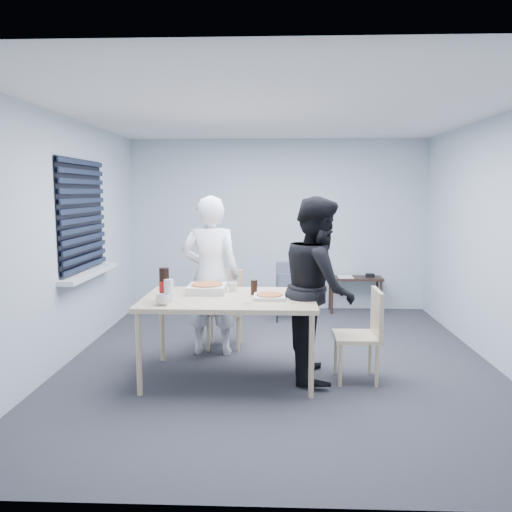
{
  "coord_description": "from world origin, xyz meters",
  "views": [
    {
      "loc": [
        -0.05,
        -5.17,
        1.81
      ],
      "look_at": [
        -0.25,
        0.1,
        1.13
      ],
      "focal_mm": 35.0,
      "sensor_mm": 36.0,
      "label": 1
    }
  ],
  "objects_px": {
    "person_black": "(318,288)",
    "soda_bottle": "(164,285)",
    "person_white": "(211,276)",
    "side_table": "(355,282)",
    "chair_right": "(366,329)",
    "stool": "(286,298)",
    "dining_table": "(229,303)",
    "mug_b": "(233,287)",
    "chair_far": "(225,303)",
    "backpack": "(286,277)",
    "mug_a": "(163,300)"
  },
  "relations": [
    {
      "from": "person_black",
      "to": "soda_bottle",
      "type": "xyz_separation_m",
      "value": [
        -1.45,
        -0.24,
        0.07
      ]
    },
    {
      "from": "person_white",
      "to": "side_table",
      "type": "relative_size",
      "value": 2.21
    },
    {
      "from": "chair_right",
      "to": "stool",
      "type": "distance_m",
      "value": 2.34
    },
    {
      "from": "dining_table",
      "to": "soda_bottle",
      "type": "distance_m",
      "value": 0.64
    },
    {
      "from": "dining_table",
      "to": "mug_b",
      "type": "xyz_separation_m",
      "value": [
        0.01,
        0.28,
        0.11
      ]
    },
    {
      "from": "chair_far",
      "to": "side_table",
      "type": "bearing_deg",
      "value": 43.71
    },
    {
      "from": "chair_far",
      "to": "chair_right",
      "type": "height_order",
      "value": "same"
    },
    {
      "from": "chair_far",
      "to": "person_black",
      "type": "height_order",
      "value": "person_black"
    },
    {
      "from": "chair_right",
      "to": "side_table",
      "type": "relative_size",
      "value": 1.11
    },
    {
      "from": "person_white",
      "to": "backpack",
      "type": "relative_size",
      "value": 4.51
    },
    {
      "from": "mug_b",
      "to": "backpack",
      "type": "bearing_deg",
      "value": 72.96
    },
    {
      "from": "chair_far",
      "to": "chair_right",
      "type": "bearing_deg",
      "value": -36.22
    },
    {
      "from": "dining_table",
      "to": "chair_right",
      "type": "relative_size",
      "value": 1.85
    },
    {
      "from": "side_table",
      "to": "backpack",
      "type": "height_order",
      "value": "backpack"
    },
    {
      "from": "backpack",
      "to": "soda_bottle",
      "type": "bearing_deg",
      "value": -95.13
    },
    {
      "from": "mug_b",
      "to": "person_white",
      "type": "bearing_deg",
      "value": 122.11
    },
    {
      "from": "chair_right",
      "to": "side_table",
      "type": "xyz_separation_m",
      "value": [
        0.34,
        2.78,
        -0.06
      ]
    },
    {
      "from": "person_white",
      "to": "mug_a",
      "type": "distance_m",
      "value": 1.13
    },
    {
      "from": "chair_far",
      "to": "mug_a",
      "type": "relative_size",
      "value": 7.24
    },
    {
      "from": "chair_right",
      "to": "side_table",
      "type": "bearing_deg",
      "value": 82.96
    },
    {
      "from": "mug_b",
      "to": "soda_bottle",
      "type": "height_order",
      "value": "soda_bottle"
    },
    {
      "from": "dining_table",
      "to": "backpack",
      "type": "distance_m",
      "value": 2.27
    },
    {
      "from": "dining_table",
      "to": "person_black",
      "type": "height_order",
      "value": "person_black"
    },
    {
      "from": "mug_b",
      "to": "soda_bottle",
      "type": "relative_size",
      "value": 0.32
    },
    {
      "from": "person_white",
      "to": "mug_a",
      "type": "xyz_separation_m",
      "value": [
        -0.29,
        -1.09,
        -0.03
      ]
    },
    {
      "from": "stool",
      "to": "dining_table",
      "type": "bearing_deg",
      "value": -105.16
    },
    {
      "from": "dining_table",
      "to": "person_black",
      "type": "xyz_separation_m",
      "value": [
        0.86,
        0.08,
        0.14
      ]
    },
    {
      "from": "chair_far",
      "to": "backpack",
      "type": "height_order",
      "value": "chair_far"
    },
    {
      "from": "stool",
      "to": "mug_a",
      "type": "xyz_separation_m",
      "value": [
        -1.16,
        -2.55,
        0.52
      ]
    },
    {
      "from": "backpack",
      "to": "person_white",
      "type": "bearing_deg",
      "value": -99.29
    },
    {
      "from": "dining_table",
      "to": "mug_a",
      "type": "bearing_deg",
      "value": -147.65
    },
    {
      "from": "dining_table",
      "to": "soda_bottle",
      "type": "relative_size",
      "value": 5.33
    },
    {
      "from": "mug_a",
      "to": "soda_bottle",
      "type": "relative_size",
      "value": 0.4
    },
    {
      "from": "person_white",
      "to": "mug_b",
      "type": "height_order",
      "value": "person_white"
    },
    {
      "from": "person_black",
      "to": "chair_far",
      "type": "bearing_deg",
      "value": 46.34
    },
    {
      "from": "person_white",
      "to": "side_table",
      "type": "bearing_deg",
      "value": -133.59
    },
    {
      "from": "person_black",
      "to": "backpack",
      "type": "xyz_separation_m",
      "value": [
        -0.27,
        2.11,
        -0.25
      ]
    },
    {
      "from": "chair_far",
      "to": "stool",
      "type": "xyz_separation_m",
      "value": [
        0.74,
        1.16,
        -0.18
      ]
    },
    {
      "from": "backpack",
      "to": "stool",
      "type": "bearing_deg",
      "value": 111.56
    },
    {
      "from": "chair_right",
      "to": "soda_bottle",
      "type": "distance_m",
      "value": 1.95
    },
    {
      "from": "stool",
      "to": "mug_b",
      "type": "xyz_separation_m",
      "value": [
        -0.58,
        -1.91,
        0.52
      ]
    },
    {
      "from": "chair_far",
      "to": "stool",
      "type": "bearing_deg",
      "value": 57.46
    },
    {
      "from": "backpack",
      "to": "mug_b",
      "type": "relative_size",
      "value": 3.92
    },
    {
      "from": "chair_far",
      "to": "backpack",
      "type": "distance_m",
      "value": 1.37
    },
    {
      "from": "chair_right",
      "to": "mug_b",
      "type": "height_order",
      "value": "mug_b"
    },
    {
      "from": "mug_a",
      "to": "soda_bottle",
      "type": "height_order",
      "value": "soda_bottle"
    },
    {
      "from": "mug_b",
      "to": "person_black",
      "type": "bearing_deg",
      "value": -13.56
    },
    {
      "from": "chair_far",
      "to": "soda_bottle",
      "type": "xyz_separation_m",
      "value": [
        -0.44,
        -1.21,
        0.44
      ]
    },
    {
      "from": "chair_far",
      "to": "soda_bottle",
      "type": "relative_size",
      "value": 2.88
    },
    {
      "from": "person_white",
      "to": "side_table",
      "type": "xyz_separation_m",
      "value": [
        1.92,
        2.02,
        -0.43
      ]
    }
  ]
}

